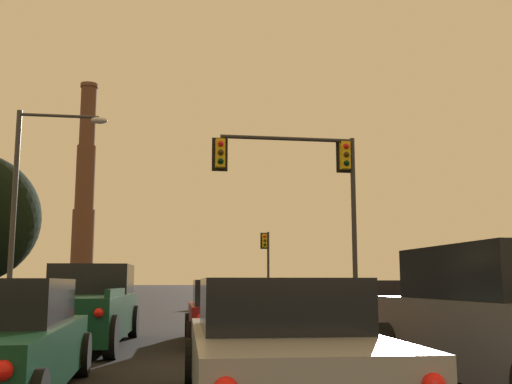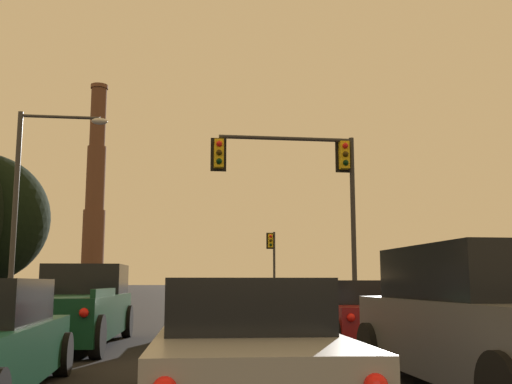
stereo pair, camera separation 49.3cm
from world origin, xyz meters
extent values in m
cube|color=gray|center=(-0.04, 5.65, 0.53)|extent=(1.96, 4.66, 0.70)
cube|color=black|center=(-0.03, 5.88, 1.15)|extent=(1.70, 2.26, 0.55)
cylinder|color=black|center=(-0.85, 7.58, 0.32)|extent=(0.24, 0.65, 0.64)
cylinder|color=black|center=(0.91, 7.52, 0.32)|extent=(0.24, 0.65, 0.64)
cube|color=#0F3823|center=(-3.08, 12.91, 0.66)|extent=(2.23, 5.48, 0.88)
cube|color=black|center=(-3.00, 14.66, 1.46)|extent=(1.91, 1.88, 0.72)
cube|color=#0F3823|center=(-4.08, 11.56, 1.18)|extent=(0.20, 2.43, 0.16)
cube|color=#0F3823|center=(-2.20, 11.48, 1.18)|extent=(0.20, 2.43, 0.16)
cylinder|color=black|center=(-3.97, 15.14, 0.40)|extent=(0.25, 0.81, 0.80)
cylinder|color=black|center=(-2.01, 15.06, 0.40)|extent=(0.25, 0.81, 0.80)
cylinder|color=black|center=(-2.19, 10.67, 0.40)|extent=(0.25, 0.81, 0.80)
sphere|color=red|center=(-2.38, 10.15, 0.85)|extent=(0.17, 0.17, 0.17)
cube|color=maroon|center=(3.48, 13.37, 0.53)|extent=(1.90, 4.64, 0.70)
cube|color=black|center=(3.48, 13.60, 1.15)|extent=(1.67, 2.23, 0.55)
cylinder|color=black|center=(2.64, 15.29, 0.32)|extent=(0.23, 0.64, 0.64)
cylinder|color=black|center=(4.40, 15.25, 0.32)|extent=(0.23, 0.64, 0.64)
cylinder|color=black|center=(2.56, 11.49, 0.32)|extent=(0.23, 0.64, 0.64)
cylinder|color=black|center=(4.32, 11.45, 0.32)|extent=(0.23, 0.64, 0.64)
sphere|color=red|center=(2.71, 11.06, 0.68)|extent=(0.17, 0.17, 0.17)
sphere|color=red|center=(4.15, 11.03, 0.68)|extent=(0.17, 0.17, 0.17)
cylinder|color=black|center=(-2.44, 8.70, 0.32)|extent=(0.23, 0.64, 0.64)
cube|color=maroon|center=(0.20, 13.34, 0.53)|extent=(1.82, 4.04, 0.72)
cube|color=black|center=(0.19, 12.94, 1.16)|extent=(1.61, 1.94, 0.55)
cylinder|color=black|center=(-0.60, 14.99, 0.30)|extent=(0.24, 0.61, 0.60)
cylinder|color=black|center=(1.08, 14.95, 0.30)|extent=(0.24, 0.61, 0.60)
cylinder|color=black|center=(-0.68, 11.74, 0.30)|extent=(0.24, 0.61, 0.60)
cylinder|color=black|center=(1.00, 11.70, 0.30)|extent=(0.24, 0.61, 0.60)
sphere|color=red|center=(-0.53, 11.34, 0.68)|extent=(0.17, 0.17, 0.17)
sphere|color=red|center=(0.83, 11.31, 0.68)|extent=(0.17, 0.17, 0.17)
cube|color=#4C4F54|center=(3.18, 6.49, 0.68)|extent=(1.94, 4.81, 0.95)
cube|color=black|center=(3.18, 6.61, 1.51)|extent=(1.79, 2.81, 0.70)
cylinder|color=black|center=(2.23, 8.41, 0.38)|extent=(0.22, 0.76, 0.76)
cylinder|color=black|center=(4.11, 8.42, 0.38)|extent=(0.22, 0.76, 0.76)
cylinder|color=#2D2D30|center=(6.61, 44.65, 2.61)|extent=(0.18, 0.18, 5.21)
cylinder|color=black|center=(6.61, 44.65, 0.05)|extent=(0.40, 0.40, 0.10)
cube|color=yellow|center=(6.32, 44.65, 4.54)|extent=(0.34, 0.34, 1.04)
cube|color=black|center=(6.32, 44.83, 4.54)|extent=(0.58, 0.03, 1.25)
sphere|color=red|center=(6.32, 44.46, 4.87)|extent=(0.22, 0.22, 0.22)
sphere|color=#352604|center=(6.32, 44.46, 4.54)|extent=(0.22, 0.22, 0.22)
sphere|color=black|center=(6.32, 44.46, 4.22)|extent=(0.22, 0.22, 0.22)
cylinder|color=#2D2D30|center=(5.65, 20.51, 3.38)|extent=(0.18, 0.18, 6.76)
cylinder|color=black|center=(5.65, 20.51, 0.05)|extent=(0.40, 0.40, 0.10)
cube|color=yellow|center=(5.36, 20.51, 6.09)|extent=(0.34, 0.34, 1.04)
cube|color=black|center=(5.36, 20.69, 6.09)|extent=(0.58, 0.03, 1.25)
sphere|color=red|center=(5.36, 20.32, 6.41)|extent=(0.22, 0.22, 0.22)
sphere|color=#352604|center=(5.36, 20.32, 6.09)|extent=(0.22, 0.22, 0.22)
sphere|color=black|center=(5.36, 20.32, 5.77)|extent=(0.22, 0.22, 0.22)
cylinder|color=#2D2D30|center=(3.15, 20.51, 6.66)|extent=(4.99, 0.14, 0.14)
sphere|color=#2D2D30|center=(5.65, 20.51, 6.66)|extent=(0.18, 0.18, 0.18)
cube|color=yellow|center=(0.66, 20.51, 6.02)|extent=(0.34, 0.34, 1.04)
cube|color=black|center=(0.66, 20.69, 6.02)|extent=(0.58, 0.03, 1.25)
sphere|color=red|center=(0.66, 20.32, 6.34)|extent=(0.22, 0.22, 0.22)
sphere|color=#352604|center=(0.66, 20.32, 6.02)|extent=(0.22, 0.22, 0.22)
sphere|color=black|center=(0.66, 20.32, 5.70)|extent=(0.22, 0.22, 0.22)
cylinder|color=#38383A|center=(-6.93, 22.78, 3.98)|extent=(0.20, 0.20, 7.96)
cylinder|color=#38383A|center=(-5.43, 22.78, 7.81)|extent=(3.01, 0.12, 0.12)
sphere|color=#38383A|center=(-6.93, 22.78, 7.81)|extent=(0.20, 0.20, 0.20)
ellipsoid|color=silver|center=(-3.93, 22.78, 7.69)|extent=(0.64, 0.36, 0.26)
cylinder|color=#523427|center=(-15.94, 110.71, 1.25)|extent=(6.35, 6.35, 2.50)
cylinder|color=brown|center=(-15.94, 110.71, 8.45)|extent=(3.97, 3.97, 11.90)
cylinder|color=brown|center=(-15.94, 110.71, 20.35)|extent=(3.41, 3.41, 11.90)
cylinder|color=brown|center=(-15.94, 110.71, 32.25)|extent=(2.86, 2.86, 11.90)
cylinder|color=brown|center=(-15.94, 110.71, 37.85)|extent=(3.20, 3.20, 0.70)
camera|label=1|loc=(-1.26, -0.74, 1.38)|focal=42.00mm
camera|label=2|loc=(-0.78, -0.81, 1.38)|focal=42.00mm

